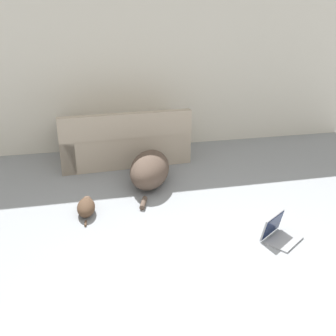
{
  "coord_description": "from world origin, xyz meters",
  "views": [
    {
      "loc": [
        -1.01,
        -1.6,
        1.99
      ],
      "look_at": [
        -0.18,
        1.99,
        0.54
      ],
      "focal_mm": 40.0,
      "sensor_mm": 36.0,
      "label": 1
    }
  ],
  "objects": [
    {
      "name": "wall_back",
      "position": [
        0.0,
        4.47,
        1.25
      ],
      "size": [
        7.41,
        0.06,
        2.5
      ],
      "color": "beige",
      "rests_on": "ground_plane"
    },
    {
      "name": "couch",
      "position": [
        -0.45,
        3.84,
        0.28
      ],
      "size": [
        1.93,
        1.02,
        0.81
      ],
      "rotation": [
        0.0,
        0.0,
        3.2
      ],
      "color": "tan",
      "rests_on": "ground_plane"
    },
    {
      "name": "dog",
      "position": [
        -0.21,
        2.88,
        0.2
      ],
      "size": [
        0.78,
        1.41,
        0.41
      ],
      "rotation": [
        0.0,
        0.0,
        1.27
      ],
      "color": "#4C3D33",
      "rests_on": "ground_plane"
    },
    {
      "name": "laptop_open",
      "position": [
        0.75,
        1.25,
        0.08
      ],
      "size": [
        0.45,
        0.44,
        0.25
      ],
      "rotation": [
        0.0,
        0.0,
        0.6
      ],
      "color": "gray",
      "rests_on": "ground_plane"
    },
    {
      "name": "cat",
      "position": [
        -1.06,
        2.21,
        0.08
      ],
      "size": [
        0.22,
        0.57,
        0.16
      ],
      "rotation": [
        0.0,
        0.0,
        1.5
      ],
      "color": "#473323",
      "rests_on": "ground_plane"
    }
  ]
}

